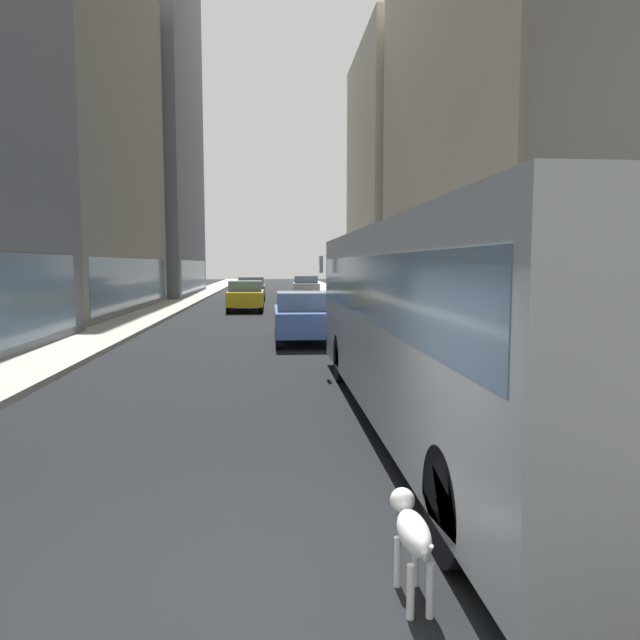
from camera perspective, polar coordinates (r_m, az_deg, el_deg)
ground_plane at (r=39.45m, az=-5.01°, el=1.80°), size 120.00×120.00×0.00m
sidewalk_left at (r=39.88m, az=-13.23°, el=1.82°), size 2.40×110.00×0.15m
sidewalk_right at (r=39.83m, az=3.22°, el=1.95°), size 2.40×110.00×0.15m
building_left_mid at (r=33.55m, az=-26.94°, el=16.70°), size 10.43×17.42×18.77m
building_left_far at (r=51.34m, az=-19.36°, el=19.50°), size 11.79×16.17×30.45m
building_right_far at (r=50.75m, az=8.91°, el=14.03°), size 8.91×15.44×20.26m
transit_bus at (r=9.17m, az=11.98°, el=0.81°), size 2.78×11.53×3.05m
car_yellow_taxi at (r=31.65m, az=-7.24°, el=2.37°), size 1.86×4.20×1.62m
car_blue_hatchback at (r=18.86m, az=-1.60°, el=0.34°), size 1.85×4.19×1.62m
car_grey_wagon at (r=41.01m, az=-6.69°, el=3.07°), size 1.84×4.59×1.62m
car_white_van at (r=44.90m, az=-1.41°, el=3.31°), size 1.89×3.94×1.62m
dalmatian_dog at (r=4.70m, az=8.91°, el=-19.66°), size 0.22×0.96×0.72m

